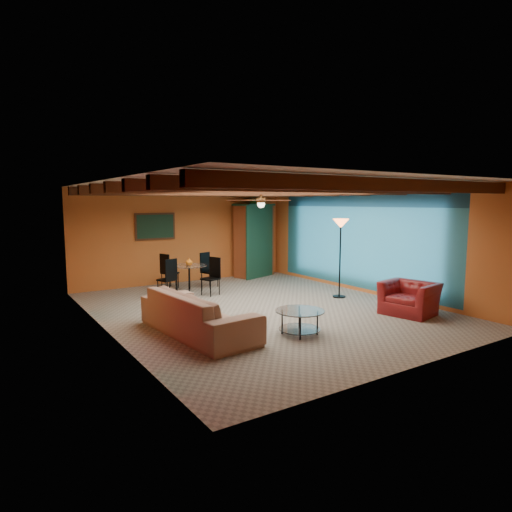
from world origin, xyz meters
TOP-DOWN VIEW (x-y plane):
  - room at (0.00, 0.11)m, footprint 6.52×8.01m
  - sofa at (-1.92, -0.89)m, footprint 1.24×2.67m
  - armchair at (2.36, -2.03)m, footprint 1.11×1.21m
  - coffee_table at (-0.44, -1.89)m, footprint 0.98×0.98m
  - dining_table at (-0.51, 2.62)m, footprint 2.34×2.34m
  - armoire at (2.20, 3.70)m, footprint 1.39×1.00m
  - floor_lamp at (2.29, -0.03)m, footprint 0.44×0.44m
  - ceiling_fan at (0.00, 0.00)m, footprint 1.50×1.50m
  - painting at (-0.90, 3.96)m, footprint 1.05×0.03m
  - potted_plant at (2.20, 3.70)m, footprint 0.53×0.48m
  - vase at (-0.51, 2.62)m, footprint 0.19×0.19m

SIDE VIEW (x-z plane):
  - coffee_table at x=-0.44m, z-range 0.00..0.45m
  - armchair at x=2.36m, z-range 0.00..0.68m
  - sofa at x=-1.92m, z-range 0.00..0.76m
  - dining_table at x=-0.51m, z-range 0.00..0.96m
  - floor_lamp at x=2.29m, z-range 0.00..1.93m
  - vase at x=-0.51m, z-range 0.96..1.15m
  - armoire at x=2.20m, z-range 0.00..2.21m
  - painting at x=-0.90m, z-range 1.32..1.97m
  - ceiling_fan at x=0.00m, z-range 2.14..2.58m
  - room at x=0.00m, z-range 1.01..3.72m
  - potted_plant at x=2.20m, z-range 2.21..2.71m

